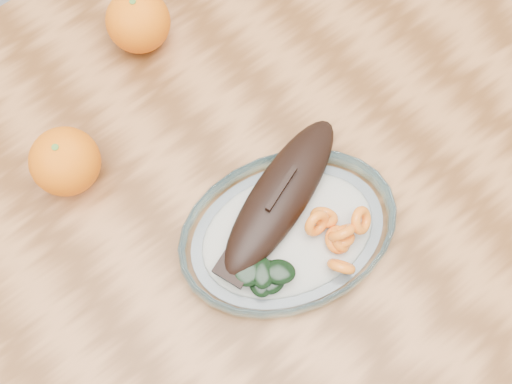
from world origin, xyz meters
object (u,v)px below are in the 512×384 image
(orange_left, at_px, (65,161))
(orange_right, at_px, (138,21))
(plated_meal, at_px, (288,230))
(dining_table, at_px, (174,256))

(orange_left, relative_size, orange_right, 1.00)
(plated_meal, distance_m, orange_left, 0.27)
(orange_left, bearing_deg, dining_table, -71.55)
(plated_meal, bearing_deg, orange_left, 141.63)
(orange_right, bearing_deg, plated_meal, -93.36)
(dining_table, xyz_separation_m, orange_left, (-0.04, 0.13, 0.14))
(dining_table, relative_size, plated_meal, 2.09)
(dining_table, distance_m, plated_meal, 0.19)
(dining_table, height_order, orange_left, orange_left)
(orange_left, xyz_separation_m, orange_right, (0.18, 0.11, -0.00))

